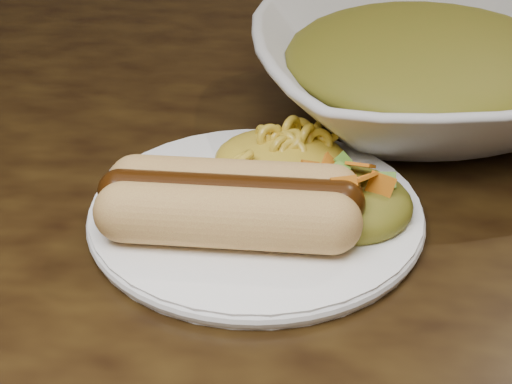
# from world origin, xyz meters

# --- Properties ---
(table) EXTENTS (1.60, 0.90, 0.75)m
(table) POSITION_xyz_m (0.00, 0.00, 0.66)
(table) COLOR #30210B
(table) RESTS_ON floor
(plate) EXTENTS (0.22, 0.22, 0.01)m
(plate) POSITION_xyz_m (0.11, -0.02, 0.76)
(plate) COLOR white
(plate) RESTS_ON table
(hotdog) EXTENTS (0.13, 0.07, 0.04)m
(hotdog) POSITION_xyz_m (0.10, -0.05, 0.78)
(hotdog) COLOR #E6CC64
(hotdog) RESTS_ON plate
(mac_and_cheese) EXTENTS (0.12, 0.11, 0.04)m
(mac_and_cheese) POSITION_xyz_m (0.12, 0.03, 0.78)
(mac_and_cheese) COLOR gold
(mac_and_cheese) RESTS_ON plate
(sour_cream) EXTENTS (0.04, 0.04, 0.02)m
(sour_cream) POSITION_xyz_m (0.03, -0.01, 0.77)
(sour_cream) COLOR white
(sour_cream) RESTS_ON plate
(taco_salad) EXTENTS (0.08, 0.08, 0.04)m
(taco_salad) POSITION_xyz_m (0.16, -0.02, 0.78)
(taco_salad) COLOR #AE7123
(taco_salad) RESTS_ON plate
(serving_bowl) EXTENTS (0.34, 0.34, 0.07)m
(serving_bowl) POSITION_xyz_m (0.22, 0.14, 0.78)
(serving_bowl) COLOR silver
(serving_bowl) RESTS_ON table
(bowl_filling) EXTENTS (0.23, 0.23, 0.06)m
(bowl_filling) POSITION_xyz_m (0.22, 0.14, 0.80)
(bowl_filling) COLOR #AE7123
(bowl_filling) RESTS_ON serving_bowl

